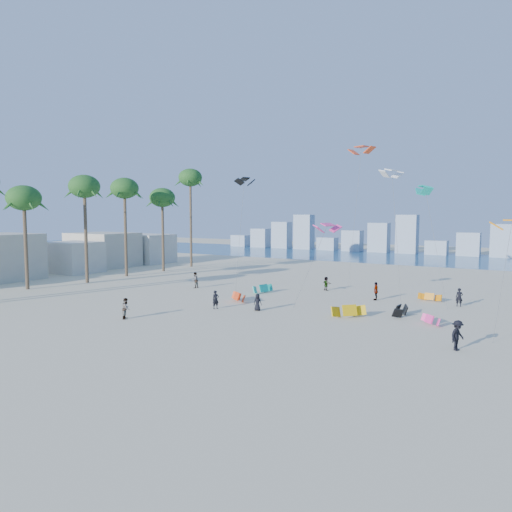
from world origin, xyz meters
The scene contains 10 objects.
ground centered at (0.00, 0.00, 0.00)m, with size 220.00×220.00×0.00m, color beige.
ocean centered at (0.00, 72.00, 0.01)m, with size 220.00×220.00×0.00m, color navy.
kitesurfer_near centered at (1.68, 11.13, 0.83)m, with size 0.61×0.40×1.67m, color black.
kitesurfer_mid centered at (-2.15, 3.97, 0.86)m, with size 0.83×0.65×1.72m, color gray.
kitesurfers_far centered at (10.40, 17.49, 0.88)m, with size 30.97×18.92×1.93m.
grounded_kites centered at (10.72, 17.06, 0.43)m, with size 20.66×13.32×0.99m.
flying_kites centered at (15.95, 22.80, 11.35)m, with size 37.75×24.57×16.99m.
palm_row centered at (-21.59, 16.19, 11.47)m, with size 7.50×44.80×15.85m.
beachfront_buildings centered at (-33.69, 20.82, 2.67)m, with size 11.50×43.00×6.00m.
distant_skyline centered at (-1.19, 82.00, 3.09)m, with size 85.00×3.00×8.40m.
Camera 1 is at (26.81, -23.12, 8.58)m, focal length 33.20 mm.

